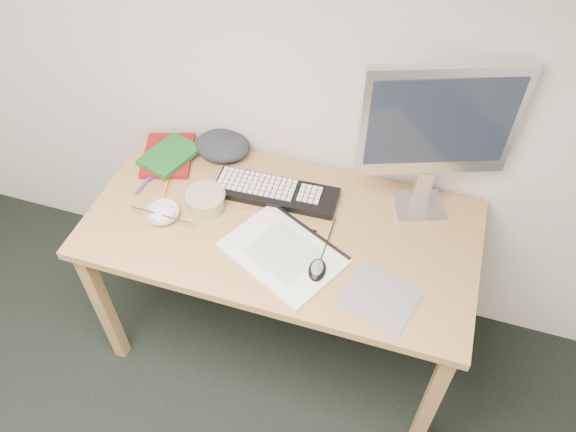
# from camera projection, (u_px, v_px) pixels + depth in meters

# --- Properties ---
(desk) EXTENTS (1.40, 0.70, 0.75)m
(desk) POSITION_uv_depth(u_px,v_px,m) (281.00, 241.00, 2.07)
(desk) COLOR #A67C4C
(desk) RESTS_ON ground
(mousepad) EXTENTS (0.27, 0.26, 0.00)m
(mousepad) POSITION_uv_depth(u_px,v_px,m) (380.00, 297.00, 1.81)
(mousepad) COLOR slate
(mousepad) RESTS_ON desk
(sketchpad) EXTENTS (0.47, 0.42, 0.01)m
(sketchpad) POSITION_uv_depth(u_px,v_px,m) (283.00, 253.00, 1.92)
(sketchpad) COLOR silver
(sketchpad) RESTS_ON desk
(keyboard) EXTENTS (0.47, 0.17, 0.03)m
(keyboard) POSITION_uv_depth(u_px,v_px,m) (276.00, 192.00, 2.10)
(keyboard) COLOR black
(keyboard) RESTS_ON desk
(monitor) EXTENTS (0.50, 0.21, 0.60)m
(monitor) POSITION_uv_depth(u_px,v_px,m) (438.00, 126.00, 1.80)
(monitor) COLOR silver
(monitor) RESTS_ON desk
(mouse) EXTENTS (0.07, 0.10, 0.03)m
(mouse) POSITION_uv_depth(u_px,v_px,m) (317.00, 268.00, 1.85)
(mouse) COLOR black
(mouse) RESTS_ON sketchpad
(rice_bowl) EXTENTS (0.15, 0.15, 0.04)m
(rice_bowl) POSITION_uv_depth(u_px,v_px,m) (163.00, 214.00, 2.02)
(rice_bowl) COLOR silver
(rice_bowl) RESTS_ON desk
(chopsticks) EXTENTS (0.25, 0.03, 0.02)m
(chopsticks) POSITION_uv_depth(u_px,v_px,m) (161.00, 215.00, 1.99)
(chopsticks) COLOR #B5B5B7
(chopsticks) RESTS_ON rice_bowl
(fruit_tub) EXTENTS (0.17, 0.17, 0.07)m
(fruit_tub) POSITION_uv_depth(u_px,v_px,m) (206.00, 201.00, 2.05)
(fruit_tub) COLOR gold
(fruit_tub) RESTS_ON desk
(book_red) EXTENTS (0.26, 0.30, 0.03)m
(book_red) POSITION_uv_depth(u_px,v_px,m) (168.00, 155.00, 2.25)
(book_red) COLOR maroon
(book_red) RESTS_ON desk
(book_green) EXTENTS (0.22, 0.25, 0.02)m
(book_green) POSITION_uv_depth(u_px,v_px,m) (170.00, 155.00, 2.21)
(book_green) COLOR #175F20
(book_green) RESTS_ON book_red
(cloth_lump) EXTENTS (0.21, 0.18, 0.08)m
(cloth_lump) POSITION_uv_depth(u_px,v_px,m) (222.00, 146.00, 2.25)
(cloth_lump) COLOR #292D32
(cloth_lump) RESTS_ON desk
(pencil_pink) EXTENTS (0.17, 0.02, 0.01)m
(pencil_pink) POSITION_uv_depth(u_px,v_px,m) (263.00, 215.00, 2.04)
(pencil_pink) COLOR pink
(pencil_pink) RESTS_ON desk
(pencil_tan) EXTENTS (0.19, 0.06, 0.01)m
(pencil_tan) POSITION_uv_depth(u_px,v_px,m) (277.00, 221.00, 2.02)
(pencil_tan) COLOR tan
(pencil_tan) RESTS_ON desk
(pencil_black) EXTENTS (0.18, 0.01, 0.01)m
(pencil_black) POSITION_uv_depth(u_px,v_px,m) (293.00, 226.00, 2.01)
(pencil_black) COLOR black
(pencil_black) RESTS_ON desk
(marker_blue) EXTENTS (0.04, 0.13, 0.01)m
(marker_blue) POSITION_uv_depth(u_px,v_px,m) (160.00, 170.00, 2.20)
(marker_blue) COLOR #1D1F9F
(marker_blue) RESTS_ON desk
(marker_orange) EXTENTS (0.05, 0.14, 0.01)m
(marker_orange) POSITION_uv_depth(u_px,v_px,m) (167.00, 183.00, 2.15)
(marker_orange) COLOR orange
(marker_orange) RESTS_ON desk
(marker_purple) EXTENTS (0.03, 0.14, 0.01)m
(marker_purple) POSITION_uv_depth(u_px,v_px,m) (146.00, 181.00, 2.15)
(marker_purple) COLOR #712A9A
(marker_purple) RESTS_ON desk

